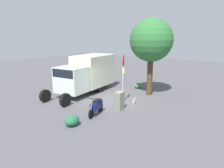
{
  "coord_description": "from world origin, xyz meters",
  "views": [
    {
      "loc": [
        11.74,
        7.86,
        4.58
      ],
      "look_at": [
        0.62,
        0.46,
        1.46
      ],
      "focal_mm": 32.92,
      "sensor_mm": 36.0,
      "label": 1
    }
  ],
  "objects_px": {
    "street_tree": "(151,41)",
    "utility_cabinet": "(120,101)",
    "motorcycle": "(96,106)",
    "stop_sign": "(123,71)",
    "bike_rack_hoop": "(135,104)",
    "box_truck_near": "(87,73)"
  },
  "relations": [
    {
      "from": "stop_sign",
      "to": "bike_rack_hoop",
      "type": "relative_size",
      "value": 3.93
    },
    {
      "from": "stop_sign",
      "to": "street_tree",
      "type": "height_order",
      "value": "street_tree"
    },
    {
      "from": "utility_cabinet",
      "to": "bike_rack_hoop",
      "type": "xyz_separation_m",
      "value": [
        -1.57,
        0.3,
        -0.58
      ]
    },
    {
      "from": "bike_rack_hoop",
      "to": "box_truck_near",
      "type": "bearing_deg",
      "value": -96.51
    },
    {
      "from": "box_truck_near",
      "to": "bike_rack_hoop",
      "type": "height_order",
      "value": "box_truck_near"
    },
    {
      "from": "box_truck_near",
      "to": "stop_sign",
      "type": "height_order",
      "value": "stop_sign"
    },
    {
      "from": "box_truck_near",
      "to": "street_tree",
      "type": "bearing_deg",
      "value": 111.59
    },
    {
      "from": "box_truck_near",
      "to": "street_tree",
      "type": "relative_size",
      "value": 1.18
    },
    {
      "from": "motorcycle",
      "to": "stop_sign",
      "type": "height_order",
      "value": "stop_sign"
    },
    {
      "from": "utility_cabinet",
      "to": "bike_rack_hoop",
      "type": "bearing_deg",
      "value": 169.1
    },
    {
      "from": "stop_sign",
      "to": "utility_cabinet",
      "type": "relative_size",
      "value": 2.88
    },
    {
      "from": "street_tree",
      "to": "utility_cabinet",
      "type": "bearing_deg",
      "value": -2.15
    },
    {
      "from": "motorcycle",
      "to": "stop_sign",
      "type": "relative_size",
      "value": 0.54
    },
    {
      "from": "street_tree",
      "to": "utility_cabinet",
      "type": "xyz_separation_m",
      "value": [
        4.27,
        -0.16,
        -3.67
      ]
    },
    {
      "from": "box_truck_near",
      "to": "utility_cabinet",
      "type": "height_order",
      "value": "box_truck_near"
    },
    {
      "from": "motorcycle",
      "to": "utility_cabinet",
      "type": "bearing_deg",
      "value": 142.45
    },
    {
      "from": "motorcycle",
      "to": "box_truck_near",
      "type": "bearing_deg",
      "value": -145.9
    },
    {
      "from": "box_truck_near",
      "to": "stop_sign",
      "type": "relative_size",
      "value": 2.1
    },
    {
      "from": "box_truck_near",
      "to": "bike_rack_hoop",
      "type": "bearing_deg",
      "value": 80.19
    },
    {
      "from": "utility_cabinet",
      "to": "bike_rack_hoop",
      "type": "height_order",
      "value": "utility_cabinet"
    },
    {
      "from": "street_tree",
      "to": "stop_sign",
      "type": "bearing_deg",
      "value": -13.8
    },
    {
      "from": "utility_cabinet",
      "to": "bike_rack_hoop",
      "type": "relative_size",
      "value": 1.36
    }
  ]
}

